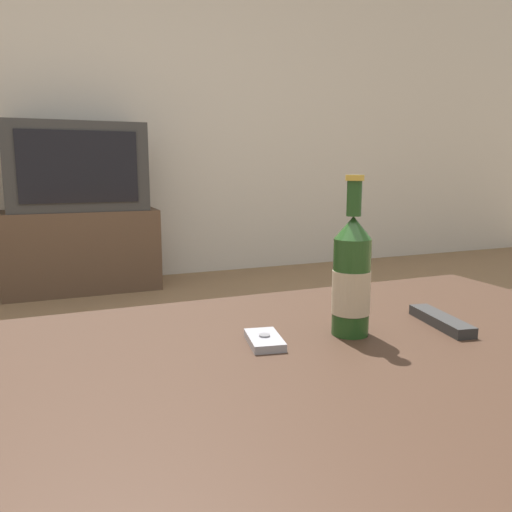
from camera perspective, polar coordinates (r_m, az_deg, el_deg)
The scene contains 7 objects.
back_wall at distance 3.72m, azimuth -16.06°, elevation 17.55°, with size 8.00×0.05×2.60m.
coffee_table at distance 0.85m, azimuth 11.66°, elevation -15.18°, with size 1.22×0.88×0.49m.
tv_stand at distance 3.42m, azimuth -19.23°, elevation 0.61°, with size 0.95×0.41×0.52m.
television at distance 3.38m, azimuth -19.75°, elevation 9.54°, with size 0.83×0.39×0.54m.
beer_bottle at distance 0.91m, azimuth 10.86°, elevation -2.43°, with size 0.07×0.07×0.29m.
cell_phone at distance 0.87m, azimuth 0.97°, elevation -9.58°, with size 0.07×0.10×0.02m.
remote_control at distance 1.03m, azimuth 20.37°, elevation -6.93°, with size 0.07×0.17×0.02m.
Camera 1 is at (-0.44, -0.63, 0.78)m, focal length 35.00 mm.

